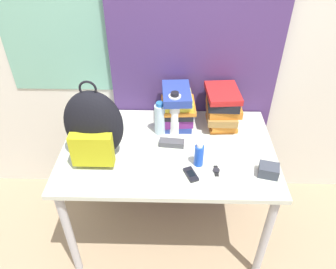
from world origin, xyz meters
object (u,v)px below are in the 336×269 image
object	(u,v)px
water_bottle	(160,119)
cell_phone	(191,174)
book_stack_center	(222,107)
camera_pouch	(269,170)
book_stack_left	(177,107)
wristwatch	(216,171)
sunglasses_case	(172,143)
sports_bottle	(175,114)
sunscreen_bottle	(199,155)
backpack	(94,127)

from	to	relation	value
water_bottle	cell_phone	size ratio (longest dim) A/B	1.89
book_stack_center	camera_pouch	world-z (taller)	book_stack_center
book_stack_left	wristwatch	world-z (taller)	book_stack_left
cell_phone	sunglasses_case	size ratio (longest dim) A/B	0.76
water_bottle	camera_pouch	xyz separation A→B (m)	(0.60, -0.37, -0.07)
sports_bottle	wristwatch	xyz separation A→B (m)	(0.24, -0.36, -0.13)
water_bottle	wristwatch	bearing A→B (deg)	-46.94
book_stack_left	camera_pouch	world-z (taller)	book_stack_left
sunscreen_bottle	cell_phone	xyz separation A→B (m)	(-0.05, -0.09, -0.06)
camera_pouch	wristwatch	size ratio (longest dim) A/B	1.46
water_bottle	wristwatch	distance (m)	0.49
backpack	wristwatch	bearing A→B (deg)	-9.77
backpack	water_bottle	xyz separation A→B (m)	(0.35, 0.23, -0.10)
sunscreen_bottle	book_stack_left	bearing A→B (deg)	107.58
sunscreen_bottle	cell_phone	world-z (taller)	sunscreen_bottle
book_stack_center	sunscreen_bottle	distance (m)	0.43
sunglasses_case	sports_bottle	bearing A→B (deg)	83.87
sunscreen_bottle	sunglasses_case	world-z (taller)	sunscreen_bottle
sunglasses_case	book_stack_left	bearing A→B (deg)	82.28
sunscreen_bottle	wristwatch	bearing A→B (deg)	-29.38
water_bottle	cell_phone	xyz separation A→B (m)	(0.18, -0.38, -0.10)
cell_phone	sunglasses_case	world-z (taller)	sunglasses_case
water_bottle	book_stack_left	bearing A→B (deg)	42.77
backpack	sunscreen_bottle	bearing A→B (deg)	-6.12
sports_bottle	cell_phone	bearing A→B (deg)	-76.53
water_bottle	sunglasses_case	world-z (taller)	water_bottle
sunscreen_bottle	camera_pouch	world-z (taller)	sunscreen_bottle
book_stack_center	sports_bottle	xyz separation A→B (m)	(-0.30, -0.09, 0.00)
backpack	cell_phone	world-z (taller)	backpack
sports_bottle	cell_phone	xyz separation A→B (m)	(0.09, -0.39, -0.13)
sports_bottle	book_stack_center	bearing A→B (deg)	16.46
book_stack_center	sports_bottle	distance (m)	0.32
backpack	wristwatch	size ratio (longest dim) A/B	5.79
sports_bottle	wristwatch	size ratio (longest dim) A/B	3.44
cell_phone	sunglasses_case	distance (m)	0.28
book_stack_left	sports_bottle	distance (m)	0.09
cell_phone	sunglasses_case	xyz separation A→B (m)	(-0.11, 0.26, 0.01)
book_stack_left	book_stack_center	xyz separation A→B (m)	(0.29, 0.00, 0.01)
sunglasses_case	wristwatch	world-z (taller)	sunglasses_case
backpack	sunscreen_bottle	size ratio (longest dim) A/B	3.18
book_stack_left	book_stack_center	world-z (taller)	book_stack_left
book_stack_left	sunscreen_bottle	world-z (taller)	book_stack_left
sunscreen_bottle	cell_phone	bearing A→B (deg)	-116.41
backpack	book_stack_center	xyz separation A→B (m)	(0.74, 0.33, -0.07)
book_stack_left	wristwatch	xyz separation A→B (m)	(0.22, -0.44, -0.12)
sports_bottle	cell_phone	world-z (taller)	sports_bottle
sports_bottle	sunglasses_case	size ratio (longest dim) A/B	1.87
book_stack_center	sunglasses_case	xyz separation A→B (m)	(-0.32, -0.23, -0.12)
cell_phone	camera_pouch	bearing A→B (deg)	2.39
book_stack_left	camera_pouch	distance (m)	0.69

